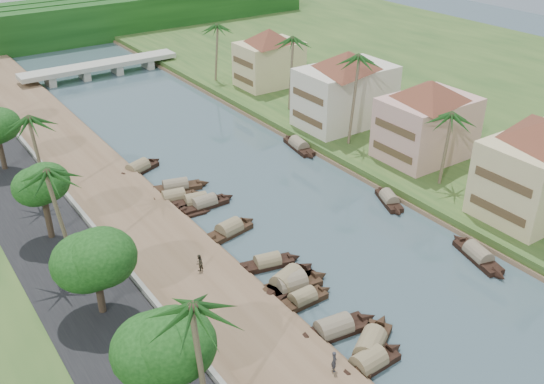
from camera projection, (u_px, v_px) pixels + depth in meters
ground at (384, 271)px, 56.10m from camera, size 220.00×220.00×0.00m
left_bank at (135, 226)px, 62.39m from camera, size 10.00×180.00×0.80m
right_bank at (383, 146)px, 79.81m from camera, size 16.00×180.00×1.20m
road at (52, 250)px, 57.99m from camera, size 8.00×180.00×1.40m
retaining_wall at (94, 230)px, 59.84m from camera, size 0.40×180.00×1.10m
treeline at (50, 24)px, 126.62m from camera, size 120.00×14.00×8.00m
bridge at (100, 67)px, 107.42m from camera, size 28.00×4.00×2.40m
building_near at (540, 166)px, 61.13m from camera, size 14.85×14.85×10.20m
building_mid at (428, 119)px, 73.33m from camera, size 14.11×14.11×9.70m
building_far at (346, 87)px, 82.85m from camera, size 15.59×15.59×10.20m
building_distant at (269, 57)px, 98.07m from camera, size 12.62×12.62×9.20m
sampan_1 at (369, 363)px, 45.13m from camera, size 7.27×2.04×2.16m
sampan_2 at (370, 347)px, 46.70m from camera, size 8.23×5.79×2.25m
sampan_3 at (334, 329)px, 48.43m from camera, size 8.43×2.87×2.23m
sampan_4 at (303, 299)px, 51.80m from camera, size 6.37×1.61×1.87m
sampan_5 at (288, 282)px, 53.91m from camera, size 8.13×4.20×2.49m
sampan_6 at (290, 285)px, 53.58m from camera, size 8.00×2.67×2.33m
sampan_7 at (267, 263)px, 56.57m from camera, size 7.05×2.92×1.89m
sampan_8 at (229, 230)px, 61.62m from camera, size 7.22×2.92×2.19m
sampan_9 at (204, 204)px, 66.43m from camera, size 7.66×1.71×1.97m
sampan_10 at (174, 198)px, 67.63m from camera, size 7.35×2.87×2.01m
sampan_11 at (196, 202)px, 66.86m from camera, size 7.21×2.94×2.05m
sampan_12 at (176, 187)px, 69.95m from camera, size 8.41×3.66×2.01m
sampan_13 at (138, 169)px, 74.04m from camera, size 7.84×4.35×2.14m
sampan_14 at (478, 256)px, 57.63m from camera, size 3.57×8.29×2.01m
sampan_15 at (389, 200)px, 67.28m from camera, size 3.89×6.80×1.87m
sampan_16 at (299, 146)px, 80.23m from camera, size 2.83×8.45×2.05m
canoe_1 at (308, 301)px, 52.13m from camera, size 4.93×1.12×0.79m
canoe_2 at (190, 216)px, 64.78m from camera, size 5.03×1.24×0.72m
palm_1 at (450, 116)px, 65.25m from camera, size 3.20×3.20×9.84m
palm_2 at (355, 59)px, 73.80m from camera, size 3.20×3.20×12.98m
palm_3 at (291, 40)px, 85.31m from camera, size 3.20×3.20×12.05m
palm_4 at (200, 307)px, 33.14m from camera, size 3.20×3.20×12.23m
palm_5 at (55, 172)px, 49.70m from camera, size 3.20×3.20×11.34m
palm_6 at (32, 120)px, 61.36m from camera, size 3.20×3.20×10.81m
palm_7 at (214, 27)px, 98.18m from camera, size 3.20×3.20×10.67m
tree_1 at (164, 347)px, 37.44m from camera, size 5.47×5.47×7.78m
tree_2 at (94, 260)px, 46.59m from camera, size 5.52×5.52×7.31m
tree_3 at (41, 185)px, 56.09m from camera, size 4.43×4.43×7.56m
tree_6 at (359, 73)px, 87.26m from camera, size 4.41×4.41×7.49m
person_near at (334, 361)px, 43.60m from camera, size 0.66×0.75×1.73m
person_far at (199, 263)px, 54.52m from camera, size 0.98×0.90×1.62m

